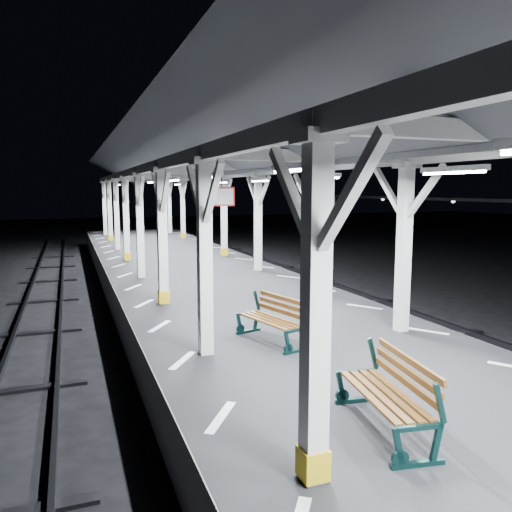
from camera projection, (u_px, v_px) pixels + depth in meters
ground at (270, 359)px, 11.23m from camera, size 120.00×120.00×0.00m
platform at (270, 338)px, 11.16m from camera, size 6.00×50.00×1.00m
hazard_stripes_left at (160, 326)px, 10.24m from camera, size 1.00×48.00×0.01m
hazard_stripes_right at (364, 307)px, 11.95m from camera, size 1.00×48.00×0.01m
track_left at (26, 386)px, 9.48m from camera, size 2.20×60.00×0.16m
track_right at (448, 333)px, 12.97m from camera, size 2.20×60.00×0.16m
canopy at (271, 153)px, 10.61m from camera, size 5.40×49.00×4.65m
bench_near at (392, 391)px, 5.78m from camera, size 0.85×1.71×0.88m
bench_mid at (275, 318)px, 9.19m from camera, size 0.93×1.63×0.83m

